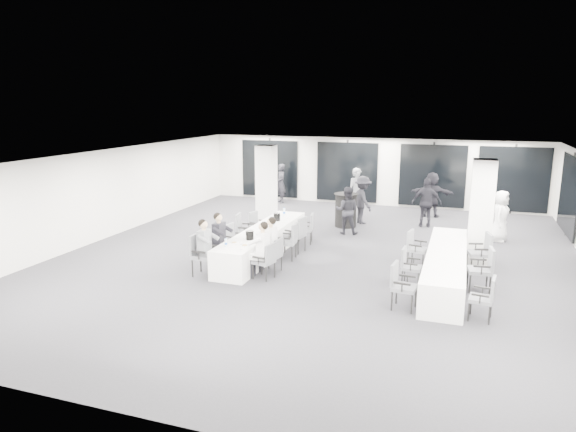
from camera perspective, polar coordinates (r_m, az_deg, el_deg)
name	(u,v)px	position (r m, az deg, el deg)	size (l,w,h in m)	color
room	(359,204)	(14.95, 7.89, 1.38)	(14.04, 16.04, 2.84)	#26262B
column_left	(266,186)	(17.94, -2.41, 3.40)	(0.60, 0.60, 2.80)	silver
column_right	(481,212)	(14.58, 20.68, 0.45)	(0.60, 0.60, 2.80)	silver
banquet_table_main	(263,242)	(14.56, -2.76, -2.91)	(0.90, 5.00, 0.75)	silver
banquet_table_side	(446,267)	(12.97, 17.11, -5.43)	(0.90, 5.00, 0.75)	silver
cocktail_table	(346,210)	(17.91, 6.43, 0.68)	(0.84, 0.84, 1.16)	black
chair_main_left_near	(201,252)	(13.01, -9.68, -3.97)	(0.53, 0.60, 1.04)	#55585D
chair_main_left_second	(216,245)	(13.73, -7.98, -3.24)	(0.58, 0.61, 0.96)	#55585D
chair_main_left_mid	(233,237)	(14.64, -6.12, -2.37)	(0.51, 0.55, 0.88)	#55585D
chair_main_left_fourth	(243,228)	(15.28, -4.98, -1.38)	(0.60, 0.64, 1.02)	#55585D
chair_main_left_far	(257,224)	(16.18, -3.51, -0.87)	(0.54, 0.56, 0.88)	#55585D
chair_main_right_near	(266,259)	(12.56, -2.41, -4.76)	(0.54, 0.57, 0.91)	#55585D
chair_main_right_second	(274,253)	(13.06, -1.52, -4.13)	(0.50, 0.54, 0.89)	#55585D
chair_main_right_mid	(290,239)	(14.10, 0.18, -2.58)	(0.54, 0.59, 1.01)	#55585D
chair_main_right_fourth	(298,232)	(14.76, 1.10, -1.82)	(0.60, 0.64, 1.04)	#55585D
chair_main_right_far	(308,227)	(15.70, 2.18, -1.19)	(0.55, 0.58, 0.92)	#55585D
chair_side_left_near	(401,283)	(11.07, 12.40, -7.27)	(0.54, 0.59, 0.98)	#55585D
chair_side_left_mid	(409,264)	(12.52, 13.27, -5.20)	(0.48, 0.52, 0.89)	#55585D
chair_side_left_far	(415,246)	(13.98, 13.92, -3.23)	(0.56, 0.59, 0.95)	#55585D
chair_side_right_near	(485,296)	(10.97, 21.09, -8.25)	(0.51, 0.55, 0.91)	#55585D
chair_side_right_mid	(484,267)	(12.58, 20.94, -5.28)	(0.58, 0.62, 1.02)	#55585D
chair_side_right_far	(482,250)	(13.98, 20.77, -3.53)	(0.62, 0.65, 1.01)	#55585D
seated_guest_a	(207,244)	(12.87, -9.04, -3.11)	(0.50, 0.38, 1.44)	slate
seated_guest_b	(221,236)	(13.57, -7.43, -2.24)	(0.50, 0.38, 1.44)	black
seated_guest_c	(260,246)	(12.55, -3.08, -3.38)	(0.50, 0.38, 1.44)	white
seated_guest_d	(269,241)	(13.04, -2.17, -2.75)	(0.50, 0.38, 1.44)	white
standing_guest_a	(357,189)	(19.52, 7.68, 2.97)	(0.76, 0.61, 2.08)	slate
standing_guest_b	(347,207)	(16.87, 6.57, 0.97)	(0.86, 0.52, 1.78)	black
standing_guest_c	(363,197)	(18.40, 8.30, 2.12)	(1.25, 0.63, 1.93)	black
standing_guest_d	(427,200)	(18.31, 15.16, 1.78)	(1.14, 0.64, 1.93)	black
standing_guest_e	(501,213)	(17.19, 22.56, 0.34)	(0.87, 0.53, 1.80)	white
standing_guest_f	(432,191)	(20.01, 15.68, 2.64)	(1.78, 0.68, 1.94)	black
standing_guest_g	(281,181)	(22.00, -0.80, 3.93)	(0.69, 0.56, 1.90)	black
ice_bucket_near	(250,235)	(13.38, -4.27, -2.14)	(0.21, 0.21, 0.24)	black
ice_bucket_far	(277,217)	(15.46, -1.24, -0.11)	(0.20, 0.20, 0.23)	black
water_bottle_a	(226,243)	(12.79, -6.91, -2.97)	(0.06, 0.06, 0.20)	silver
water_bottle_b	(274,222)	(14.86, -1.57, -0.67)	(0.07, 0.07, 0.21)	silver
water_bottle_c	(284,212)	(16.16, -0.43, 0.46)	(0.08, 0.08, 0.24)	silver
plate_a	(234,242)	(13.14, -5.99, -2.93)	(0.20, 0.20, 0.03)	white
plate_b	(245,245)	(12.86, -4.85, -3.25)	(0.21, 0.21, 0.03)	white
plate_c	(260,234)	(13.89, -3.12, -2.02)	(0.22, 0.22, 0.03)	white
wine_glass	(241,244)	(12.48, -5.24, -3.09)	(0.08, 0.08, 0.20)	silver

